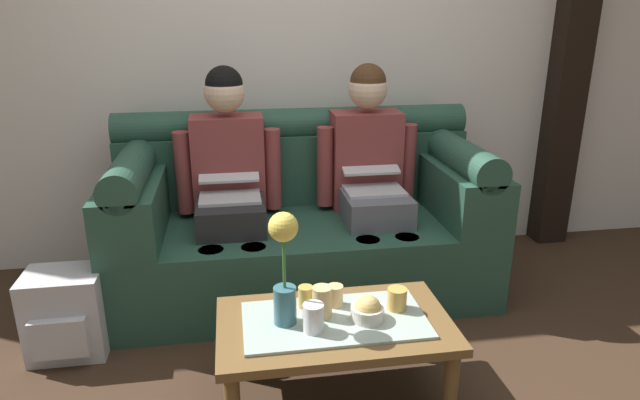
{
  "coord_description": "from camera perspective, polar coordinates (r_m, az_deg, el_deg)",
  "views": [
    {
      "loc": [
        -0.36,
        -1.65,
        1.49
      ],
      "look_at": [
        0.05,
        0.84,
        0.62
      ],
      "focal_mm": 31.05,
      "sensor_mm": 36.0,
      "label": 1
    }
  ],
  "objects": [
    {
      "name": "back_wall_patterned",
      "position": [
        3.37,
        -3.38,
        18.34
      ],
      "size": [
        6.0,
        0.12,
        2.9
      ],
      "primitive_type": "cube",
      "color": "silver",
      "rests_on": "ground_plane"
    },
    {
      "name": "timber_pillar",
      "position": [
        3.85,
        24.82,
        16.8
      ],
      "size": [
        0.2,
        0.2,
        2.9
      ],
      "primitive_type": "cube",
      "color": "black",
      "rests_on": "ground_plane"
    },
    {
      "name": "couch",
      "position": [
        3.05,
        -1.94,
        -2.36
      ],
      "size": [
        1.98,
        0.88,
        0.96
      ],
      "color": "#234738",
      "rests_on": "ground_plane"
    },
    {
      "name": "person_left",
      "position": [
        2.94,
        -9.36,
        2.37
      ],
      "size": [
        0.56,
        0.67,
        1.22
      ],
      "color": "#232326",
      "rests_on": "ground_plane"
    },
    {
      "name": "person_right",
      "position": [
        3.03,
        5.16,
        3.05
      ],
      "size": [
        0.56,
        0.67,
        1.22
      ],
      "color": "#595B66",
      "rests_on": "ground_plane"
    },
    {
      "name": "coffee_table",
      "position": [
        2.21,
        1.51,
        -13.35
      ],
      "size": [
        0.9,
        0.53,
        0.36
      ],
      "color": "brown",
      "rests_on": "ground_plane"
    },
    {
      "name": "flower_vase",
      "position": [
        2.04,
        -3.73,
        -6.57
      ],
      "size": [
        0.11,
        0.11,
        0.45
      ],
      "color": "#336672",
      "rests_on": "coffee_table"
    },
    {
      "name": "snack_bowl",
      "position": [
        2.16,
        4.91,
        -11.27
      ],
      "size": [
        0.13,
        0.13,
        0.11
      ],
      "color": "silver",
      "rests_on": "coffee_table"
    },
    {
      "name": "cup_near_left",
      "position": [
        2.24,
        7.93,
        -10.04
      ],
      "size": [
        0.08,
        0.08,
        0.09
      ],
      "primitive_type": "cylinder",
      "color": "gold",
      "rests_on": "coffee_table"
    },
    {
      "name": "cup_near_right",
      "position": [
        2.23,
        -1.48,
        -9.93
      ],
      "size": [
        0.06,
        0.06,
        0.09
      ],
      "primitive_type": "cylinder",
      "color": "gold",
      "rests_on": "coffee_table"
    },
    {
      "name": "cup_far_center",
      "position": [
        2.08,
        -0.69,
        -12.02
      ],
      "size": [
        0.08,
        0.08,
        0.11
      ],
      "primitive_type": "cylinder",
      "color": "silver",
      "rests_on": "coffee_table"
    },
    {
      "name": "cup_far_left",
      "position": [
        2.16,
        0.22,
        -10.45
      ],
      "size": [
        0.08,
        0.08,
        0.12
      ],
      "primitive_type": "cylinder",
      "color": "#DBB77A",
      "rests_on": "coffee_table"
    },
    {
      "name": "cup_far_right",
      "position": [
        2.25,
        1.56,
        -9.81
      ],
      "size": [
        0.06,
        0.06,
        0.09
      ],
      "primitive_type": "cylinder",
      "color": "#DBB77A",
      "rests_on": "coffee_table"
    },
    {
      "name": "backpack_left",
      "position": [
        2.77,
        -24.65,
        -10.66
      ],
      "size": [
        0.33,
        0.3,
        0.39
      ],
      "color": "#B7B7BC",
      "rests_on": "ground_plane"
    }
  ]
}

